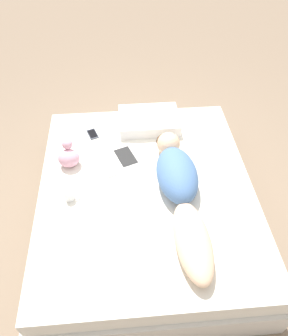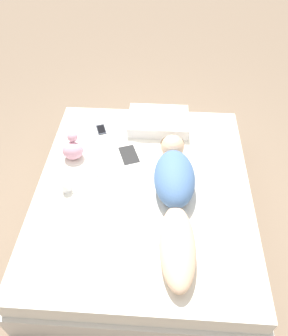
% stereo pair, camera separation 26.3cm
% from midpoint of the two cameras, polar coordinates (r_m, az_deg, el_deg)
% --- Properties ---
extents(ground_plane, '(12.00, 12.00, 0.00)m').
position_cam_midpoint_polar(ground_plane, '(2.95, -2.24, -9.25)').
color(ground_plane, '#7A6651').
extents(bed, '(1.73, 2.02, 0.47)m').
position_cam_midpoint_polar(bed, '(2.76, -2.38, -6.56)').
color(bed, beige).
rests_on(bed, ground_plane).
extents(person, '(0.33, 1.37, 0.24)m').
position_cam_midpoint_polar(person, '(2.43, 3.19, -3.58)').
color(person, '#DBB28E').
rests_on(person, bed).
extents(open_magazine, '(0.51, 0.45, 0.01)m').
position_cam_midpoint_polar(open_magazine, '(2.78, -7.83, 1.18)').
color(open_magazine, silver).
rests_on(open_magazine, bed).
extents(coffee_mug, '(0.11, 0.08, 0.09)m').
position_cam_midpoint_polar(coffee_mug, '(2.55, -15.77, -4.64)').
color(coffee_mug, white).
rests_on(coffee_mug, bed).
extents(cell_phone, '(0.12, 0.16, 0.01)m').
position_cam_midpoint_polar(cell_phone, '(3.06, -11.41, 5.71)').
color(cell_phone, '#333842').
rests_on(cell_phone, bed).
extents(plush_toy, '(0.17, 0.18, 0.22)m').
position_cam_midpoint_polar(plush_toy, '(2.77, -15.67, 1.84)').
color(plush_toy, '#DB9EB2').
rests_on(plush_toy, bed).
extents(pillow, '(0.55, 0.39, 0.11)m').
position_cam_midpoint_polar(pillow, '(3.07, -1.62, 8.15)').
color(pillow, white).
rests_on(pillow, bed).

